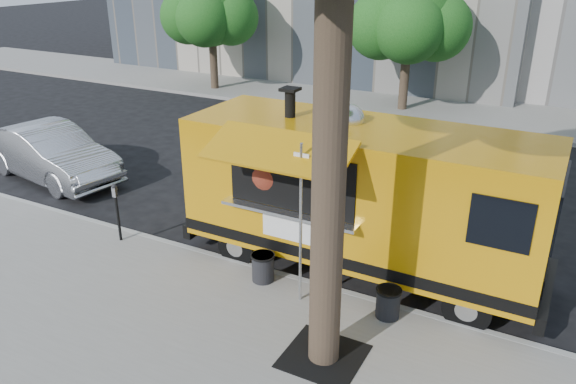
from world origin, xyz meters
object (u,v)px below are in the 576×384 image
at_px(parking_meter, 117,206).
at_px(sedan, 51,153).
at_px(far_tree_a, 211,8).
at_px(sign_post, 301,215).
at_px(far_tree_b, 409,15).
at_px(trash_bin_right, 263,266).
at_px(food_truck, 360,194).
at_px(trash_bin_left, 388,302).

distance_m(parking_meter, sedan, 5.07).
distance_m(far_tree_a, sign_post, 18.14).
height_order(far_tree_b, trash_bin_right, far_tree_b).
bearing_deg(far_tree_b, sedan, -118.97).
distance_m(food_truck, trash_bin_left, 2.25).
bearing_deg(sign_post, trash_bin_left, 8.99).
relative_size(far_tree_a, food_truck, 0.74).
relative_size(far_tree_a, trash_bin_left, 9.88).
bearing_deg(far_tree_b, parking_meter, -98.10).
bearing_deg(far_tree_b, far_tree_a, -177.46).
bearing_deg(sign_post, parking_meter, 177.48).
distance_m(far_tree_b, trash_bin_left, 14.99).
distance_m(sign_post, trash_bin_right, 1.70).
xyz_separation_m(parking_meter, trash_bin_left, (6.13, 0.05, -0.54)).
bearing_deg(sign_post, food_truck, 76.39).
distance_m(food_truck, trash_bin_right, 2.34).
relative_size(sign_post, trash_bin_left, 5.54).
bearing_deg(trash_bin_right, far_tree_b, 96.61).
height_order(far_tree_b, parking_meter, far_tree_b).
xyz_separation_m(food_truck, sedan, (-9.55, 0.63, -0.90)).
bearing_deg(trash_bin_right, parking_meter, -179.21).
xyz_separation_m(far_tree_b, trash_bin_right, (1.62, -14.00, -3.38)).
height_order(trash_bin_left, trash_bin_right, trash_bin_right).
distance_m(sedan, trash_bin_left, 10.93).
xyz_separation_m(parking_meter, sedan, (-4.59, 2.15, -0.21)).
relative_size(far_tree_b, sedan, 1.17).
xyz_separation_m(far_tree_a, trash_bin_left, (13.13, -13.60, -3.33)).
distance_m(sign_post, sedan, 9.50).
relative_size(parking_meter, sedan, 0.28).
height_order(far_tree_a, trash_bin_right, far_tree_a).
distance_m(far_tree_b, parking_meter, 14.48).
xyz_separation_m(sign_post, trash_bin_right, (-0.93, 0.25, -1.40)).
height_order(far_tree_b, sedan, far_tree_b).
bearing_deg(trash_bin_right, far_tree_a, 127.99).
relative_size(far_tree_a, sign_post, 1.79).
xyz_separation_m(far_tree_a, parking_meter, (7.00, -13.65, -2.79)).
distance_m(sedan, trash_bin_right, 8.48).
relative_size(far_tree_a, trash_bin_right, 9.63).
height_order(sign_post, parking_meter, sign_post).
relative_size(far_tree_b, trash_bin_left, 10.15).
distance_m(far_tree_a, parking_meter, 15.59).
distance_m(parking_meter, trash_bin_right, 3.66).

